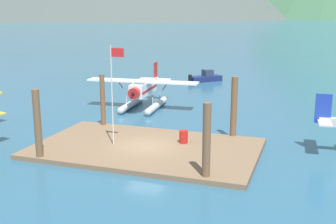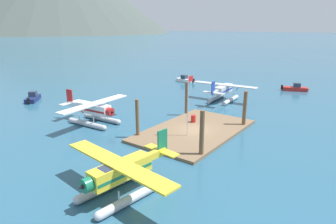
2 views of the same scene
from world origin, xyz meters
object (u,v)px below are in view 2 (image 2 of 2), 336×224
(flagpole, at_px, (188,99))
(seaplane_silver_stbd_fwd, at_px, (224,91))
(fuel_drum, at_px, (193,119))
(seaplane_yellow_port_aft, at_px, (121,175))
(boat_red_open_se, at_px, (296,88))
(boat_navy_open_north, at_px, (33,98))
(seaplane_white_bow_left, at_px, (94,111))
(boat_white_open_east, at_px, (185,80))

(flagpole, distance_m, seaplane_silver_stbd_fwd, 17.76)
(fuel_drum, distance_m, seaplane_silver_stbd_fwd, 13.10)
(seaplane_yellow_port_aft, bearing_deg, boat_red_open_se, -1.26)
(boat_red_open_se, xyz_separation_m, boat_navy_open_north, (-33.13, 32.28, 0.00))
(seaplane_white_bow_left, xyz_separation_m, seaplane_silver_stbd_fwd, (19.84, -7.71, 0.00))
(seaplane_white_bow_left, bearing_deg, seaplane_silver_stbd_fwd, -21.24)
(boat_navy_open_north, bearing_deg, seaplane_white_bow_left, -95.90)
(boat_red_open_se, bearing_deg, seaplane_white_bow_left, 156.60)
(seaplane_white_bow_left, relative_size, seaplane_yellow_port_aft, 1.00)
(boat_navy_open_north, bearing_deg, boat_red_open_se, -44.25)
(seaplane_white_bow_left, height_order, seaplane_silver_stbd_fwd, same)
(seaplane_white_bow_left, distance_m, seaplane_yellow_port_aft, 16.98)
(boat_navy_open_north, bearing_deg, seaplane_yellow_port_aft, -109.67)
(boat_red_open_se, bearing_deg, fuel_drum, 169.65)
(fuel_drum, height_order, boat_white_open_east, boat_white_open_east)
(seaplane_silver_stbd_fwd, relative_size, boat_red_open_se, 2.25)
(seaplane_white_bow_left, bearing_deg, boat_white_open_east, 12.08)
(flagpole, distance_m, seaplane_white_bow_left, 12.52)
(flagpole, bearing_deg, fuel_drum, 24.22)
(seaplane_yellow_port_aft, height_order, boat_white_open_east, seaplane_yellow_port_aft)
(fuel_drum, bearing_deg, boat_white_open_east, 35.33)
(boat_red_open_se, bearing_deg, seaplane_yellow_port_aft, 178.74)
(boat_navy_open_north, bearing_deg, fuel_drum, -79.17)
(boat_red_open_se, distance_m, boat_navy_open_north, 46.26)
(seaplane_white_bow_left, relative_size, seaplane_silver_stbd_fwd, 1.00)
(fuel_drum, bearing_deg, seaplane_yellow_port_aft, -165.86)
(boat_white_open_east, bearing_deg, seaplane_silver_stbd_fwd, -126.16)
(seaplane_yellow_port_aft, distance_m, boat_white_open_east, 44.66)
(seaplane_silver_stbd_fwd, bearing_deg, flagpole, -166.25)
(seaplane_yellow_port_aft, height_order, boat_navy_open_north, seaplane_yellow_port_aft)
(flagpole, bearing_deg, seaplane_silver_stbd_fwd, 13.75)
(seaplane_yellow_port_aft, xyz_separation_m, boat_red_open_se, (44.32, -0.97, -1.09))
(fuel_drum, height_order, seaplane_silver_stbd_fwd, seaplane_silver_stbd_fwd)
(boat_red_open_se, distance_m, boat_white_open_east, 22.08)
(fuel_drum, xyz_separation_m, boat_navy_open_north, (-5.20, 27.18, -0.25))
(boat_red_open_se, bearing_deg, seaplane_silver_stbd_fwd, 153.86)
(flagpole, height_order, boat_red_open_se, flagpole)
(boat_white_open_east, distance_m, boat_navy_open_north, 30.38)
(seaplane_yellow_port_aft, bearing_deg, seaplane_white_bow_left, 56.34)
(flagpole, height_order, boat_white_open_east, flagpole)
(fuel_drum, xyz_separation_m, seaplane_silver_stbd_fwd, (12.87, 2.29, 0.84))
(fuel_drum, xyz_separation_m, seaplane_white_bow_left, (-6.97, 10.00, 0.84))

